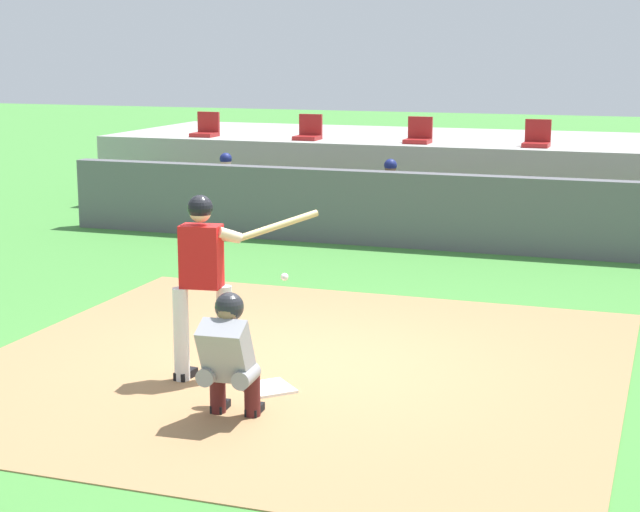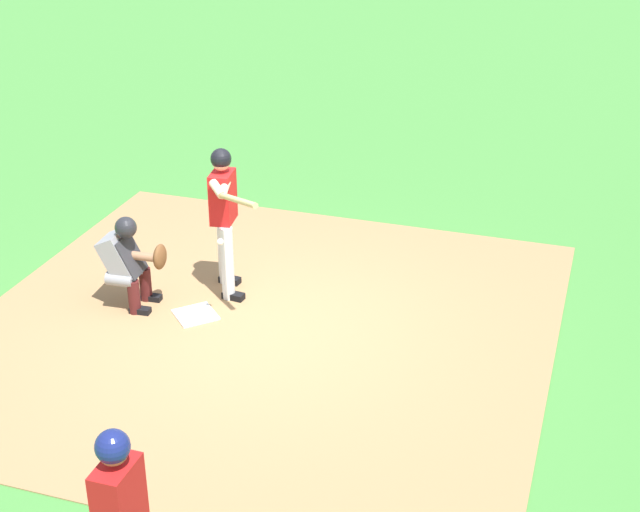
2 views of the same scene
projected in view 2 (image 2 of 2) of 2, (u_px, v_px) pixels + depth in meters
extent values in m
plane|color=#428438|center=(261.00, 328.00, 10.50)|extent=(80.00, 80.00, 0.00)
cube|color=#9E754C|center=(261.00, 327.00, 10.50)|extent=(6.40, 6.40, 0.01)
cube|color=white|center=(196.00, 315.00, 10.71)|extent=(0.62, 0.62, 0.02)
cylinder|color=silver|center=(224.00, 249.00, 11.28)|extent=(0.15, 0.15, 0.92)
cylinder|color=silver|center=(227.00, 264.00, 10.91)|extent=(0.15, 0.15, 0.92)
cube|color=red|center=(223.00, 197.00, 10.76)|extent=(0.41, 0.29, 0.60)
sphere|color=beige|center=(221.00, 162.00, 10.57)|extent=(0.21, 0.21, 0.21)
sphere|color=black|center=(221.00, 159.00, 10.56)|extent=(0.24, 0.24, 0.24)
cylinder|color=beige|center=(226.00, 183.00, 10.59)|extent=(0.57, 0.22, 0.18)
cylinder|color=beige|center=(217.00, 189.00, 10.42)|extent=(0.24, 0.26, 0.17)
cylinder|color=tan|center=(238.00, 200.00, 10.00)|extent=(0.61, 0.68, 0.24)
cube|color=black|center=(230.00, 280.00, 11.44)|extent=(0.15, 0.27, 0.09)
cube|color=black|center=(233.00, 296.00, 11.07)|extent=(0.15, 0.27, 0.09)
cylinder|color=gray|center=(132.00, 267.00, 10.92)|extent=(0.18, 0.33, 0.16)
cylinder|color=#4C1919|center=(146.00, 284.00, 10.98)|extent=(0.14, 0.14, 0.42)
cube|color=black|center=(151.00, 298.00, 11.05)|extent=(0.13, 0.25, 0.08)
cylinder|color=gray|center=(120.00, 279.00, 10.65)|extent=(0.18, 0.33, 0.16)
cylinder|color=#4C1919|center=(134.00, 297.00, 10.71)|extent=(0.14, 0.14, 0.42)
cube|color=black|center=(140.00, 311.00, 10.77)|extent=(0.13, 0.25, 0.08)
cube|color=gray|center=(121.00, 255.00, 10.70)|extent=(0.43, 0.46, 0.57)
cube|color=#2D2D33|center=(130.00, 257.00, 10.67)|extent=(0.40, 0.28, 0.45)
sphere|color=#996B4C|center=(124.00, 229.00, 10.53)|extent=(0.21, 0.21, 0.21)
sphere|color=#232328|center=(126.00, 228.00, 10.52)|extent=(0.25, 0.25, 0.25)
cylinder|color=#996B4C|center=(140.00, 256.00, 10.68)|extent=(0.13, 0.46, 0.10)
ellipsoid|color=brown|center=(160.00, 257.00, 10.67)|extent=(0.29, 0.14, 0.30)
sphere|color=white|center=(220.00, 242.00, 10.14)|extent=(0.07, 0.07, 0.07)
cube|color=red|center=(119.00, 503.00, 6.08)|extent=(0.36, 0.22, 0.60)
sphere|color=#996B4C|center=(113.00, 450.00, 5.90)|extent=(0.20, 0.20, 0.20)
sphere|color=navy|center=(113.00, 447.00, 5.89)|extent=(0.23, 0.23, 0.23)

